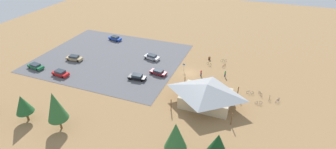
# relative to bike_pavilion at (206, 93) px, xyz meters

# --- Properties ---
(ground) EXTENTS (160.00, 160.00, 0.00)m
(ground) POSITION_rel_bike_pavilion_xyz_m (6.89, -11.14, -2.74)
(ground) COLOR #937047
(ground) RESTS_ON ground
(parking_lot_asphalt) EXTENTS (40.04, 32.91, 0.05)m
(parking_lot_asphalt) POSITION_rel_bike_pavilion_xyz_m (30.61, -11.44, -2.71)
(parking_lot_asphalt) COLOR #56565B
(parking_lot_asphalt) RESTS_ON ground
(bike_pavilion) EXTENTS (12.57, 9.82, 4.89)m
(bike_pavilion) POSITION_rel_bike_pavilion_xyz_m (0.00, 0.00, 0.00)
(bike_pavilion) COLOR #C6B28E
(bike_pavilion) RESTS_ON ground
(trash_bin) EXTENTS (0.60, 0.60, 0.90)m
(trash_bin) POSITION_rel_bike_pavilion_xyz_m (3.65, -20.28, -2.29)
(trash_bin) COLOR brown
(trash_bin) RESTS_ON ground
(lot_sign) EXTENTS (0.56, 0.08, 2.20)m
(lot_sign) POSITION_rel_bike_pavilion_xyz_m (8.60, -11.76, -1.33)
(lot_sign) COLOR #99999E
(lot_sign) RESTS_ON ground
(pine_far_east) EXTENTS (3.66, 3.66, 8.16)m
(pine_far_east) POSITION_rel_bike_pavilion_xyz_m (23.56, 17.09, 2.54)
(pine_far_east) COLOR brown
(pine_far_east) RESTS_ON ground
(pine_east) EXTENTS (3.67, 3.67, 7.34)m
(pine_east) POSITION_rel_bike_pavilion_xyz_m (1.27, 15.92, 2.08)
(pine_east) COLOR brown
(pine_east) RESTS_ON ground
(pine_west) EXTENTS (3.28, 3.28, 6.44)m
(pine_west) POSITION_rel_bike_pavilion_xyz_m (-5.13, 14.96, 1.74)
(pine_west) COLOR brown
(pine_west) RESTS_ON ground
(pine_center) EXTENTS (3.25, 3.25, 5.84)m
(pine_center) POSITION_rel_bike_pavilion_xyz_m (31.25, 17.52, 1.19)
(pine_center) COLOR brown
(pine_center) RESTS_ON ground
(bicycle_white_yard_left) EXTENTS (1.65, 0.51, 0.76)m
(bicycle_white_yard_left) POSITION_rel_bike_pavilion_xyz_m (-8.65, -7.08, -2.38)
(bicycle_white_yard_left) COLOR black
(bicycle_white_yard_left) RESTS_ON ground
(bicycle_orange_yard_front) EXTENTS (0.48, 1.78, 0.84)m
(bicycle_orange_yard_front) POSITION_rel_bike_pavilion_xyz_m (-12.83, -6.22, -2.37)
(bicycle_orange_yard_front) COLOR black
(bicycle_orange_yard_front) RESTS_ON ground
(bicycle_black_near_sign) EXTENTS (0.90, 1.50, 0.81)m
(bicycle_black_near_sign) POSITION_rel_bike_pavilion_xyz_m (-10.88, -7.35, -2.37)
(bicycle_black_near_sign) COLOR black
(bicycle_black_near_sign) RESTS_ON ground
(bicycle_yellow_yard_center) EXTENTS (1.58, 1.01, 0.89)m
(bicycle_yellow_yard_center) POSITION_rel_bike_pavilion_xyz_m (2.92, -16.95, -2.34)
(bicycle_yellow_yard_center) COLOR black
(bicycle_yellow_yard_center) RESTS_ON ground
(bicycle_red_front_row) EXTENTS (0.77, 1.56, 0.78)m
(bicycle_red_front_row) POSITION_rel_bike_pavilion_xyz_m (-0.99, -17.55, -2.39)
(bicycle_red_front_row) COLOR black
(bicycle_red_front_row) RESTS_ON ground
(bicycle_blue_edge_south) EXTENTS (0.85, 1.59, 0.80)m
(bicycle_blue_edge_south) POSITION_rel_bike_pavilion_xyz_m (-14.51, -6.12, -2.36)
(bicycle_blue_edge_south) COLOR black
(bicycle_blue_edge_south) RESTS_ON ground
(bicycle_silver_by_bin) EXTENTS (1.55, 0.64, 0.78)m
(bicycle_silver_by_bin) POSITION_rel_bike_pavilion_xyz_m (-10.74, -3.79, -2.38)
(bicycle_silver_by_bin) COLOR black
(bicycle_silver_by_bin) RESTS_ON ground
(bicycle_green_mid_cluster) EXTENTS (1.70, 0.64, 0.82)m
(bicycle_green_mid_cluster) POSITION_rel_bike_pavilion_xyz_m (-0.41, -20.45, -2.36)
(bicycle_green_mid_cluster) COLOR black
(bicycle_green_mid_cluster) RESTS_ON ground
(car_silver_mid_lot) EXTENTS (4.72, 2.69, 1.42)m
(car_silver_mid_lot) POSITION_rel_bike_pavilion_xyz_m (19.08, -14.77, -1.99)
(car_silver_mid_lot) COLOR #BCBCC1
(car_silver_mid_lot) RESTS_ON parking_lot_asphalt
(car_red_by_curb) EXTENTS (4.50, 2.17, 1.48)m
(car_red_by_curb) POSITION_rel_bike_pavilion_xyz_m (37.08, 1.74, -1.96)
(car_red_by_curb) COLOR red
(car_red_by_curb) RESTS_ON parking_lot_asphalt
(car_black_inner_stall) EXTENTS (4.54, 2.16, 1.37)m
(car_black_inner_stall) POSITION_rel_bike_pavilion_xyz_m (18.09, -3.55, -2.01)
(car_black_inner_stall) COLOR black
(car_black_inner_stall) RESTS_ON parking_lot_asphalt
(car_blue_back_corner) EXTENTS (4.62, 2.55, 1.40)m
(car_blue_back_corner) POSITION_rel_bike_pavilion_xyz_m (36.07, -23.00, -1.99)
(car_blue_back_corner) COLOR #1E42B2
(car_blue_back_corner) RESTS_ON parking_lot_asphalt
(car_green_second_row) EXTENTS (4.87, 2.39, 1.35)m
(car_green_second_row) POSITION_rel_bike_pavilion_xyz_m (45.90, 1.09, -2.01)
(car_green_second_row) COLOR #1E6B3D
(car_green_second_row) RESTS_ON parking_lot_asphalt
(car_tan_far_end) EXTENTS (4.72, 2.11, 1.47)m
(car_tan_far_end) POSITION_rel_bike_pavilion_xyz_m (39.31, -6.39, -1.96)
(car_tan_far_end) COLOR tan
(car_tan_far_end) RESTS_ON parking_lot_asphalt
(car_maroon_near_entry) EXTENTS (4.51, 2.35, 1.29)m
(car_maroon_near_entry) POSITION_rel_bike_pavilion_xyz_m (14.10, -7.64, -2.04)
(car_maroon_near_entry) COLOR maroon
(car_maroon_near_entry) RESTS_ON parking_lot_asphalt
(visitor_by_pavilion) EXTENTS (0.36, 0.39, 1.78)m
(visitor_by_pavilion) POSITION_rel_bike_pavilion_xyz_m (-2.06, -12.60, -1.80)
(visitor_by_pavilion) COLOR #2D3347
(visitor_by_pavilion) RESTS_ON ground
(visitor_crossing_yard) EXTENTS (0.36, 0.36, 1.78)m
(visitor_crossing_yard) POSITION_rel_bike_pavilion_xyz_m (3.69, -10.77, -1.80)
(visitor_crossing_yard) COLOR #2D3347
(visitor_crossing_yard) RESTS_ON ground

